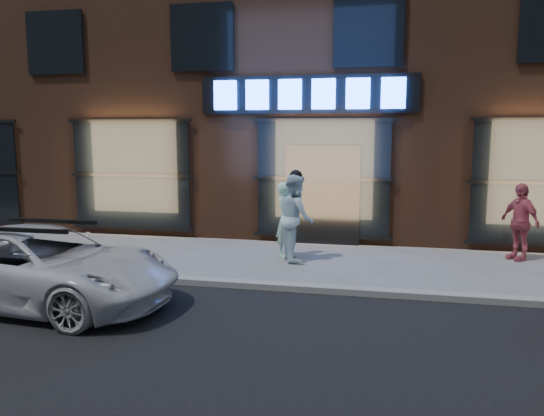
{
  "coord_description": "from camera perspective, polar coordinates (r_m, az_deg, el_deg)",
  "views": [
    {
      "loc": [
        1.44,
        -8.78,
        2.77
      ],
      "look_at": [
        -0.75,
        1.6,
        1.2
      ],
      "focal_mm": 35.0,
      "sensor_mm": 36.0,
      "label": 1
    }
  ],
  "objects": [
    {
      "name": "man_cap",
      "position": [
        11.26,
        2.56,
        -1.01
      ],
      "size": [
        0.99,
        1.1,
        1.85
      ],
      "primitive_type": "imported",
      "rotation": [
        0.0,
        0.0,
        1.96
      ],
      "color": "white",
      "rests_on": "ground"
    },
    {
      "name": "white_suv",
      "position": [
        9.23,
        -23.74,
        -5.8
      ],
      "size": [
        4.6,
        2.41,
        1.24
      ],
      "primitive_type": "imported",
      "rotation": [
        0.0,
        0.0,
        1.49
      ],
      "color": "silver",
      "rests_on": "ground"
    },
    {
      "name": "ground",
      "position": [
        9.32,
        2.54,
        -8.89
      ],
      "size": [
        90.0,
        90.0,
        0.0
      ],
      "primitive_type": "plane",
      "color": "slate",
      "rests_on": "ground"
    },
    {
      "name": "passerby",
      "position": [
        12.47,
        25.09,
        -1.34
      ],
      "size": [
        0.87,
        1.03,
        1.66
      ],
      "primitive_type": "imported",
      "rotation": [
        0.0,
        0.0,
        -0.99
      ],
      "color": "#C04F5E",
      "rests_on": "ground"
    },
    {
      "name": "curb",
      "position": [
        9.3,
        2.54,
        -8.54
      ],
      "size": [
        60.0,
        0.25,
        0.12
      ],
      "primitive_type": "cube",
      "color": "gray",
      "rests_on": "ground"
    },
    {
      "name": "man_bowtie",
      "position": [
        11.61,
        1.51,
        -1.26
      ],
      "size": [
        0.52,
        0.67,
        1.63
      ],
      "primitive_type": "imported",
      "rotation": [
        0.0,
        0.0,
        1.33
      ],
      "color": "#C2FFE2",
      "rests_on": "ground"
    },
    {
      "name": "storefront_building",
      "position": [
        16.99,
        7.26,
        16.41
      ],
      "size": [
        30.2,
        8.28,
        10.3
      ],
      "color": "#54301E",
      "rests_on": "ground"
    }
  ]
}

